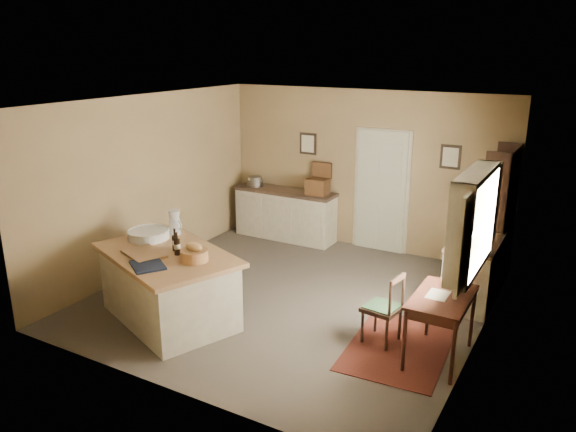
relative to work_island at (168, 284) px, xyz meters
name	(u,v)px	position (x,y,z in m)	size (l,w,h in m)	color
ground	(291,298)	(1.06, 1.29, -0.48)	(5.00, 5.00, 0.00)	brown
wall_back	(363,170)	(1.06, 3.79, 0.87)	(5.00, 0.10, 2.70)	#9B7C50
wall_front	(163,267)	(1.06, -1.21, 0.87)	(5.00, 0.10, 2.70)	#9B7C50
wall_left	(149,183)	(-1.44, 1.29, 0.87)	(0.10, 5.00, 2.70)	#9B7C50
wall_right	(486,235)	(3.56, 1.29, 0.87)	(0.10, 5.00, 2.70)	#9B7C50
ceiling	(291,102)	(1.06, 1.29, 2.22)	(5.00, 5.00, 0.00)	silver
door	(381,190)	(1.41, 3.76, 0.57)	(0.97, 0.06, 2.11)	beige
framed_prints	(375,150)	(1.26, 3.77, 1.24)	(2.82, 0.02, 0.38)	black
window	(477,222)	(3.49, 1.09, 1.07)	(0.25, 1.99, 1.12)	beige
work_island	(168,284)	(0.00, 0.00, 0.00)	(2.19, 1.83, 1.20)	beige
sideboard	(286,212)	(-0.28, 3.49, 0.00)	(1.88, 0.54, 1.18)	beige
rug	(399,347)	(2.81, 0.74, -0.48)	(1.10, 1.60, 0.01)	#532114
writing_desk	(442,304)	(3.26, 0.74, 0.19)	(0.60, 0.98, 0.82)	#391B13
desk_chair	(382,308)	(2.57, 0.78, -0.06)	(0.40, 0.40, 0.85)	#311D15
right_cabinet	(473,271)	(3.26, 2.40, -0.02)	(0.62, 1.11, 0.99)	beige
shelving_unit	(501,217)	(3.42, 3.29, 0.53)	(0.34, 0.91, 2.02)	#311D15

